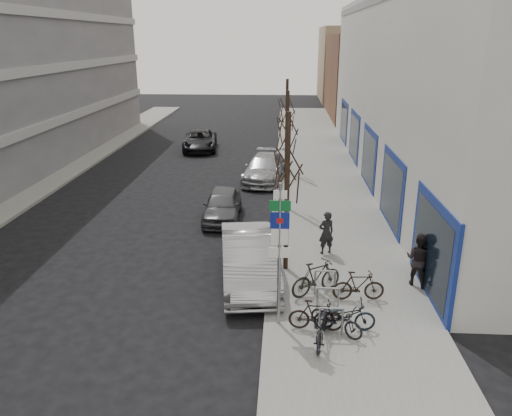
# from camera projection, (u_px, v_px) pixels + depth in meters

# --- Properties ---
(ground) EXTENTS (120.00, 120.00, 0.00)m
(ground) POSITION_uv_depth(u_px,v_px,m) (193.00, 325.00, 14.05)
(ground) COLOR black
(ground) RESTS_ON ground
(sidewalk_east) EXTENTS (5.00, 70.00, 0.15)m
(sidewalk_east) POSITION_uv_depth(u_px,v_px,m) (326.00, 210.00, 23.23)
(sidewalk_east) COLOR slate
(sidewalk_east) RESTS_ON ground
(sidewalk_west) EXTENTS (3.00, 70.00, 0.15)m
(sidewalk_west) POSITION_uv_depth(u_px,v_px,m) (4.00, 204.00, 24.06)
(sidewalk_west) COLOR slate
(sidewalk_west) RESTS_ON ground
(brick_building_far) EXTENTS (12.00, 14.00, 8.00)m
(brick_building_far) POSITION_uv_depth(u_px,v_px,m) (390.00, 76.00, 49.85)
(brick_building_far) COLOR brown
(brick_building_far) RESTS_ON ground
(tan_building_far) EXTENTS (13.00, 12.00, 9.00)m
(tan_building_far) POSITION_uv_depth(u_px,v_px,m) (372.00, 64.00, 63.83)
(tan_building_far) COLOR #937A5B
(tan_building_far) RESTS_ON ground
(highway_sign_pole) EXTENTS (0.55, 0.10, 4.20)m
(highway_sign_pole) POSITION_uv_depth(u_px,v_px,m) (279.00, 247.00, 13.12)
(highway_sign_pole) COLOR gray
(highway_sign_pole) RESTS_ON ground
(bike_rack) EXTENTS (0.66, 2.26, 0.83)m
(bike_rack) POSITION_uv_depth(u_px,v_px,m) (328.00, 297.00, 14.20)
(bike_rack) COLOR gray
(bike_rack) RESTS_ON sidewalk_east
(tree_near) EXTENTS (1.80, 1.80, 5.50)m
(tree_near) POSITION_uv_depth(u_px,v_px,m) (288.00, 156.00, 15.89)
(tree_near) COLOR black
(tree_near) RESTS_ON ground
(tree_mid) EXTENTS (1.80, 1.80, 5.50)m
(tree_mid) POSITION_uv_depth(u_px,v_px,m) (287.00, 123.00, 22.03)
(tree_mid) COLOR black
(tree_mid) RESTS_ON ground
(tree_far) EXTENTS (1.80, 1.80, 5.50)m
(tree_far) POSITION_uv_depth(u_px,v_px,m) (287.00, 104.00, 28.17)
(tree_far) COLOR black
(tree_far) RESTS_ON ground
(meter_front) EXTENTS (0.10, 0.08, 1.27)m
(meter_front) POSITION_uv_depth(u_px,v_px,m) (272.00, 253.00, 16.48)
(meter_front) COLOR gray
(meter_front) RESTS_ON sidewalk_east
(meter_mid) EXTENTS (0.10, 0.08, 1.27)m
(meter_mid) POSITION_uv_depth(u_px,v_px,m) (276.00, 202.00, 21.67)
(meter_mid) COLOR gray
(meter_mid) RESTS_ON sidewalk_east
(meter_back) EXTENTS (0.10, 0.08, 1.27)m
(meter_back) POSITION_uv_depth(u_px,v_px,m) (278.00, 170.00, 26.87)
(meter_back) COLOR gray
(meter_back) RESTS_ON sidewalk_east
(bike_near_left) EXTENTS (0.86, 1.80, 1.06)m
(bike_near_left) POSITION_uv_depth(u_px,v_px,m) (323.00, 324.00, 12.85)
(bike_near_left) COLOR black
(bike_near_left) RESTS_ON sidewalk_east
(bike_near_right) EXTENTS (1.54, 0.55, 0.92)m
(bike_near_right) POSITION_uv_depth(u_px,v_px,m) (316.00, 315.00, 13.40)
(bike_near_right) COLOR black
(bike_near_right) RESTS_ON sidewalk_east
(bike_mid_curb) EXTENTS (1.67, 0.53, 1.02)m
(bike_mid_curb) POSITION_uv_depth(u_px,v_px,m) (345.00, 313.00, 13.39)
(bike_mid_curb) COLOR black
(bike_mid_curb) RESTS_ON sidewalk_east
(bike_mid_inner) EXTENTS (1.83, 1.47, 1.11)m
(bike_mid_inner) POSITION_uv_depth(u_px,v_px,m) (316.00, 277.00, 15.29)
(bike_mid_inner) COLOR black
(bike_mid_inner) RESTS_ON sidewalk_east
(bike_far_curb) EXTENTS (1.56, 1.29, 0.96)m
(bike_far_curb) POSITION_uv_depth(u_px,v_px,m) (337.00, 317.00, 13.27)
(bike_far_curb) COLOR black
(bike_far_curb) RESTS_ON sidewalk_east
(bike_far_inner) EXTENTS (1.60, 0.56, 0.96)m
(bike_far_inner) POSITION_uv_depth(u_px,v_px,m) (359.00, 285.00, 14.95)
(bike_far_inner) COLOR black
(bike_far_inner) RESTS_ON sidewalk_east
(parked_car_front) EXTENTS (2.41, 5.21, 1.65)m
(parked_car_front) POSITION_uv_depth(u_px,v_px,m) (249.00, 258.00, 16.32)
(parked_car_front) COLOR #A1A1A6
(parked_car_front) RESTS_ON ground
(parked_car_mid) EXTENTS (1.67, 3.95, 1.33)m
(parked_car_mid) POSITION_uv_depth(u_px,v_px,m) (222.00, 205.00, 22.04)
(parked_car_mid) COLOR #494A4E
(parked_car_mid) RESTS_ON ground
(parked_car_back) EXTENTS (2.59, 5.15, 1.43)m
(parked_car_back) POSITION_uv_depth(u_px,v_px,m) (264.00, 168.00, 28.00)
(parked_car_back) COLOR #99999E
(parked_car_back) RESTS_ON ground
(lane_car) EXTENTS (2.79, 5.16, 1.37)m
(lane_car) POSITION_uv_depth(u_px,v_px,m) (200.00, 140.00, 35.75)
(lane_car) COLOR black
(lane_car) RESTS_ON ground
(pedestrian_near) EXTENTS (0.69, 0.57, 1.62)m
(pedestrian_near) POSITION_uv_depth(u_px,v_px,m) (326.00, 233.00, 18.10)
(pedestrian_near) COLOR black
(pedestrian_near) RESTS_ON sidewalk_east
(pedestrian_far) EXTENTS (0.79, 0.76, 1.78)m
(pedestrian_far) POSITION_uv_depth(u_px,v_px,m) (419.00, 259.00, 15.77)
(pedestrian_far) COLOR black
(pedestrian_far) RESTS_ON sidewalk_east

